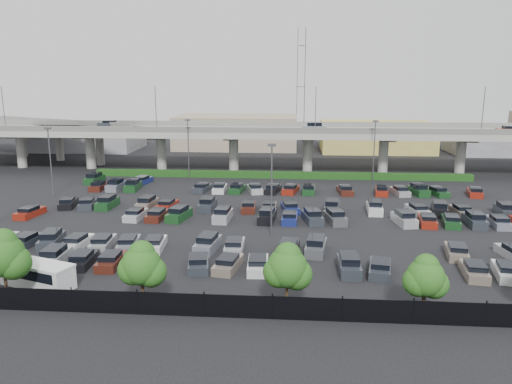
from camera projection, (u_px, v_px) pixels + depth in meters
The scene contains 11 objects.
ground at pixel (274, 216), 63.65m from camera, with size 280.00×280.00×0.00m, color black.
overpass at pixel (280, 134), 93.21m from camera, with size 150.00×13.00×15.80m.
on_ramp at pixel (42, 127), 107.81m from camera, with size 50.93×30.13×8.80m.
hedge at pixel (280, 175), 87.83m from camera, with size 66.00×1.60×1.10m, color #113A12.
fence at pixel (258, 307), 36.23m from camera, with size 70.00×0.10×2.00m.
tree_row at pixel (270, 266), 37.02m from camera, with size 65.07×3.66×5.94m.
shuttle_bus at pixel (37, 273), 41.90m from camera, with size 6.91×4.28×2.10m.
parked_cars at pixel (267, 218), 60.26m from camera, with size 63.03×41.68×1.67m.
light_poles at pixel (243, 165), 64.51m from camera, with size 66.90×48.38×10.30m.
distant_buildings at pixel (335, 134), 122.00m from camera, with size 138.00×24.00×9.00m.
comm_tower at pixel (301, 84), 131.82m from camera, with size 2.40×2.40×30.00m.
Camera 1 is at (2.33, -61.37, 17.13)m, focal length 35.00 mm.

